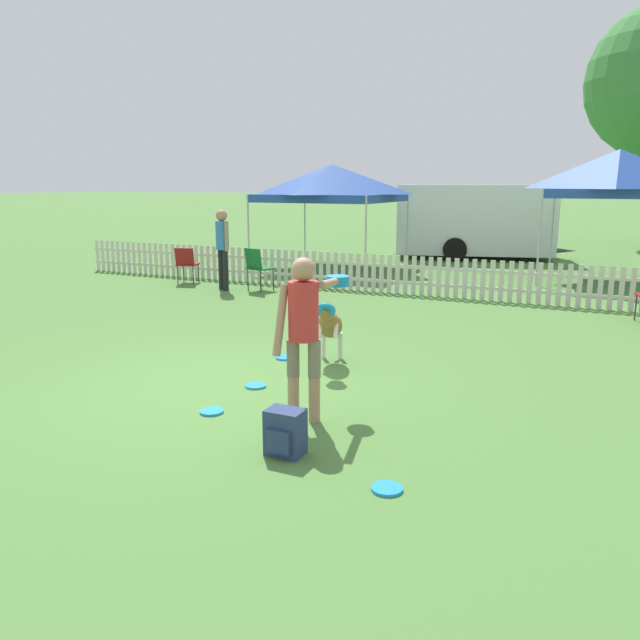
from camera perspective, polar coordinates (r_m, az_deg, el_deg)
The scene contains 15 objects.
ground_plane at distance 7.05m, azimuth -8.57°, elevation -5.96°, with size 240.00×240.00×0.00m, color #4C7A38.
handler_person at distance 5.75m, azimuth -1.30°, elevation 0.04°, with size 0.44×1.02×1.55m.
leaping_dog at distance 7.66m, azimuth 0.86°, elevation -0.42°, with size 0.49×0.99×0.86m.
frisbee_near_handler at distance 4.76m, azimuth 6.13°, elevation -15.08°, with size 0.23×0.23×0.02m.
frisbee_near_dog at distance 6.97m, azimuth -5.91°, elevation -6.00°, with size 0.23×0.23×0.02m.
frisbee_midfield at distance 6.27m, azimuth -9.88°, elevation -8.24°, with size 0.23×0.23×0.02m.
frisbee_far_scatter at distance 8.03m, azimuth -3.24°, elevation -3.45°, with size 0.23×0.23×0.02m.
backpack_on_grass at distance 5.23m, azimuth -3.23°, elevation -10.24°, with size 0.31×0.26×0.39m.
picket_fence at distance 12.72m, azimuth 7.83°, elevation 4.11°, with size 16.65×0.04×0.78m.
folding_chair_blue_left at distance 13.06m, azimuth -5.76°, elevation 5.02°, with size 0.55×0.56×0.89m.
folding_chair_green_right at distance 14.32m, azimuth -12.12°, elevation 5.22°, with size 0.54×0.55×0.80m.
canopy_tent_main at distance 16.58m, azimuth 1.07°, elevation 12.41°, with size 3.21×3.21×2.68m.
canopy_tent_secondary at distance 15.69m, azimuth 25.60°, elevation 11.98°, with size 2.87×2.87×2.94m.
spectator_standing at distance 13.17m, azimuth -8.92°, elevation 7.09°, with size 0.38×0.27×1.67m.
equipment_trailer at distance 19.41m, azimuth 13.85°, elevation 8.93°, with size 5.39×3.30×2.15m.
Camera 1 is at (3.77, -5.53, 2.20)m, focal length 35.00 mm.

